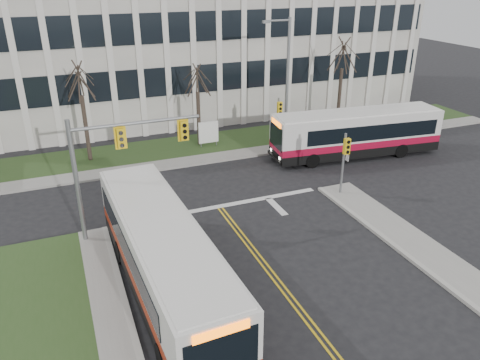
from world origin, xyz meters
name	(u,v)px	position (x,y,z in m)	size (l,w,h in m)	color
ground	(285,292)	(0.00, 0.00, 0.00)	(120.00, 120.00, 0.00)	black
sidewalk_cross	(252,152)	(5.00, 15.20, 0.07)	(44.00, 1.60, 0.14)	#9E9B93
building_lawn	(237,140)	(5.00, 18.00, 0.06)	(44.00, 5.00, 0.12)	#2E491F
office_building	(190,41)	(5.00, 30.00, 6.00)	(40.00, 16.00, 12.00)	silver
mast_arm_signal	(111,156)	(-5.62, 7.16, 4.26)	(6.11, 0.38, 6.20)	slate
signal_pole_near	(345,156)	(7.20, 6.90, 2.50)	(0.34, 0.39, 3.80)	slate
signal_pole_far	(279,116)	(7.20, 15.40, 2.50)	(0.34, 0.39, 3.80)	slate
streetlight	(285,76)	(8.03, 16.20, 5.19)	(2.15, 0.25, 9.20)	slate
directory_sign	(208,133)	(2.50, 17.50, 1.17)	(1.50, 0.12, 2.00)	slate
tree_left	(80,82)	(-6.00, 18.00, 5.51)	(1.80, 1.80, 7.70)	#42352B
tree_mid	(197,81)	(2.00, 18.20, 4.88)	(1.80, 1.80, 6.82)	#42352B
tree_right	(343,56)	(14.00, 18.00, 5.91)	(1.80, 1.80, 8.25)	#42352B
bus_main	(163,260)	(-4.61, 1.78, 1.63)	(2.65, 12.25, 3.27)	silver
bus_cross	(356,134)	(11.61, 12.01, 1.60)	(2.59, 11.98, 3.19)	silver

